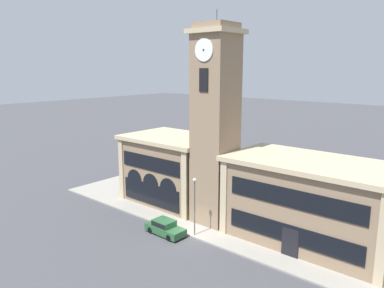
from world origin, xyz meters
name	(u,v)px	position (x,y,z in m)	size (l,w,h in m)	color
ground_plane	(186,236)	(0.00, 0.00, 0.00)	(300.00, 300.00, 0.00)	#424247
sidewalk_kerb	(224,216)	(0.00, 6.16, 0.07)	(41.78, 12.32, 0.15)	gray
clock_tower	(215,127)	(0.00, 4.43, 10.15)	(4.43, 4.43, 21.37)	#897056
town_hall_left_wing	(174,169)	(-7.64, 6.41, 4.04)	(11.66, 8.45, 8.02)	#897056
town_hall_right_wing	(311,202)	(9.53, 6.42, 3.94)	(15.43, 8.45, 7.82)	#897056
parked_car_near	(165,227)	(-1.80, -1.14, 0.75)	(4.18, 1.83, 1.45)	#285633
street_lamp	(195,198)	(0.67, 0.43, 3.88)	(0.36, 0.36, 5.67)	#4C4C51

